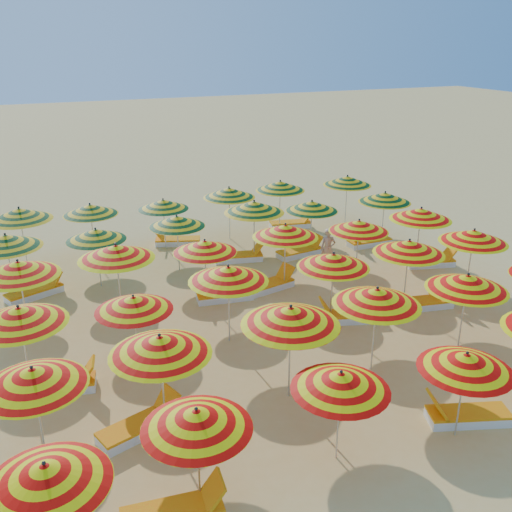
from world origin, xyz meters
The scene contains 50 objects.
ground centered at (0.00, 0.00, 0.00)m, with size 120.00×120.00×0.00m, color #DDB362.
umbrella_0 centered at (-6.28, -6.62, 1.76)m, with size 2.37×2.37×2.00m.
umbrella_1 centered at (-3.92, -6.24, 1.75)m, with size 2.47×2.47×1.98m.
umbrella_2 centered at (-1.16, -6.18, 1.72)m, with size 2.26×2.26×1.96m.
umbrella_3 centered at (1.41, -6.56, 1.72)m, with size 2.13×2.13×1.96m.
umbrella_6 centered at (-6.31, -4.04, 1.83)m, with size 2.50×2.50×2.08m.
umbrella_7 centered at (-3.95, -3.97, 1.92)m, with size 2.48×2.48×2.18m.
umbrella_8 centered at (-1.12, -4.02, 2.02)m, with size 2.19×2.19×2.29m.
umbrella_9 centered at (1.22, -3.80, 1.94)m, with size 2.37×2.37×2.21m.
umbrella_10 centered at (3.82, -3.89, 1.89)m, with size 2.30×2.30×2.15m.
umbrella_12 centered at (-6.45, -1.54, 1.93)m, with size 2.35×2.35×2.19m.
umbrella_13 centered at (-3.97, -1.50, 1.72)m, with size 2.00×2.00×1.96m.
umbrella_14 centered at (-1.48, -1.17, 1.93)m, with size 2.73×2.73×2.20m.
umbrella_15 centered at (1.54, -1.28, 1.87)m, with size 2.07×2.07×2.13m.
umbrella_16 centered at (4.00, -1.32, 1.92)m, with size 2.40×2.40×2.18m.
umbrella_17 centered at (6.40, -1.31, 1.92)m, with size 2.47×2.47×2.18m.
umbrella_18 centered at (-6.38, 1.24, 1.95)m, with size 2.61×2.61×2.22m.
umbrella_19 centered at (-3.85, 1.37, 1.99)m, with size 2.80×2.80×2.26m.
umbrella_20 centered at (-1.27, 1.37, 1.78)m, with size 1.94×1.94×2.03m.
umbrella_21 centered at (1.35, 1.34, 1.93)m, with size 2.17×2.17×2.19m.
umbrella_22 centered at (3.89, 1.13, 1.83)m, with size 2.22×2.22×2.07m.
umbrella_23 centered at (6.31, 1.09, 1.95)m, with size 2.12×2.12×2.22m.
umbrella_24 centered at (-6.65, 3.73, 1.92)m, with size 2.69×2.69×2.18m.
umbrella_25 centered at (-4.06, 3.80, 1.75)m, with size 2.48×2.48×1.99m.
umbrella_26 centered at (-1.36, 4.08, 1.77)m, with size 2.26×2.26×2.01m.
umbrella_27 centered at (1.40, 3.95, 1.98)m, with size 2.82×2.82×2.25m.
umbrella_28 centered at (3.63, 3.86, 1.79)m, with size 2.24×2.24×2.03m.
umbrella_29 centered at (6.63, 3.61, 1.86)m, with size 2.61×2.61×2.11m.
umbrella_30 centered at (-6.19, 6.25, 1.99)m, with size 2.62×2.62×2.26m.
umbrella_31 centered at (-3.86, 6.48, 1.81)m, with size 2.23×2.23×2.06m.
umbrella_32 centered at (-1.25, 6.36, 1.74)m, with size 2.21×2.21×1.98m.
umbrella_33 centered at (1.39, 6.45, 1.89)m, with size 2.40×2.40×2.15m.
umbrella_34 centered at (3.69, 6.69, 1.88)m, with size 2.08×2.08×2.13m.
umbrella_35 centered at (6.66, 6.35, 1.88)m, with size 2.30×2.30×2.14m.
lounger_1 centered at (1.91, -6.30, 0.15)m, with size 1.83×1.11×0.69m.
lounger_3 centered at (-4.45, -3.96, 0.15)m, with size 1.83×1.09×0.69m.
lounger_5 centered at (-5.85, -1.78, 0.15)m, with size 1.81×0.90×0.69m.
lounger_6 centered at (2.04, -1.43, 0.15)m, with size 1.83×1.07×0.69m.
lounger_7 centered at (4.60, -1.58, 0.15)m, with size 1.81×0.88×0.69m.
lounger_8 centered at (5.80, -1.55, 0.15)m, with size 1.77×0.71×0.69m.
lounger_9 centered at (-0.77, 1.26, 0.15)m, with size 1.80×0.83×0.69m.
lounger_10 centered at (0.84, 1.39, 0.15)m, with size 1.82×0.95×0.69m.
lounger_11 centered at (6.91, 1.01, 0.15)m, with size 1.82×1.00×0.69m.
lounger_12 centered at (-6.06, 3.79, 0.15)m, with size 1.82×1.19×0.69m.
lounger_13 centered at (0.89, 4.10, 0.15)m, with size 1.82×0.95×0.69m.
lounger_14 centered at (3.13, 3.70, 0.15)m, with size 1.79×0.80×0.69m.
lounger_15 centered at (6.03, 3.61, 0.15)m, with size 1.74×0.60×0.69m.
lounger_16 centered at (-0.74, 6.62, 0.15)m, with size 1.83×1.12×0.69m.
lounger_17 centered at (4.29, 6.78, 0.15)m, with size 1.82×0.93×0.69m.
beachgoer_a centered at (3.46, 2.28, 0.71)m, with size 0.52×0.34×1.42m, color tan.
Camera 1 is at (-6.03, -13.71, 7.62)m, focal length 40.00 mm.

